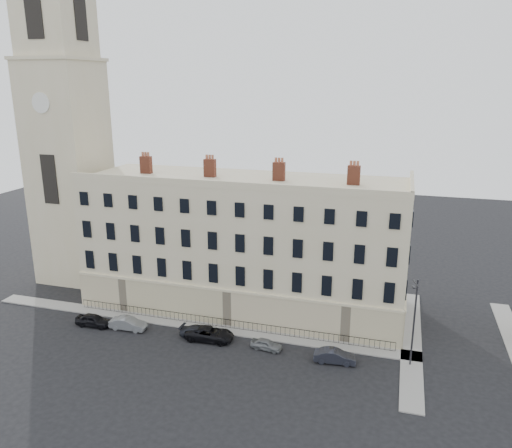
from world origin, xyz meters
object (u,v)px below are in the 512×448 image
Objects in this scene: car_c at (199,333)px; car_e at (266,344)px; car_b at (128,324)px; car_d at (210,334)px; car_f at (335,356)px; streetlamp at (414,319)px; car_a at (94,320)px.

car_e is at bearing -89.97° from car_c.
car_c is (7.94, 0.38, -0.07)m from car_b.
car_d is 12.80m from car_f.
streetlamp reaches higher than car_f.
car_d is (9.13, 0.34, 0.03)m from car_b.
car_a is 0.97× the size of car_c.
car_a is at bearing 167.73° from streetlamp.
car_b reaches higher than car_c.
car_d is at bearing -88.29° from car_a.
car_a reaches higher than car_b.
car_c is at bearing -89.36° from car_b.
car_b is 1.02× the size of car_f.
car_d is at bearing 81.47° from car_f.
car_b is 0.81× the size of car_d.
car_f reaches higher than car_e.
streetlamp is at bearing -86.49° from car_c.
car_d is 6.04m from car_e.
car_d is at bearing -89.98° from car_b.
car_b is at bearing 94.49° from car_c.
car_f is (13.98, -0.71, 0.06)m from car_c.
car_a is 3.99m from car_b.
streetlamp reaches higher than car_a.
streetlamp reaches higher than car_c.
car_b is 15.17m from car_e.
car_b is (3.97, 0.37, -0.01)m from car_a.
car_a is 13.12m from car_d.
car_e is (15.17, 0.16, -0.12)m from car_b.
car_f is (25.89, 0.03, -0.02)m from car_a.
streetlamp is (20.73, 0.63, 4.16)m from car_c.
car_d reaches higher than car_f.
streetlamp is (6.75, 1.34, 4.09)m from car_f.
streetlamp is at bearing -91.11° from car_d.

